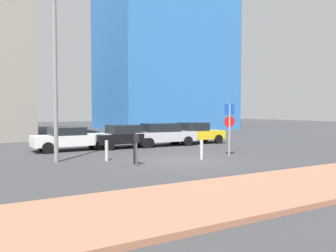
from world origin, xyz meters
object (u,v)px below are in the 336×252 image
(parked_car_white, at_px, (70,138))
(traffic_bollard_far, at_px, (202,150))
(parking_sign_post, at_px, (229,123))
(parked_car_yellow, at_px, (195,133))
(parked_car_black, at_px, (124,136))
(parked_car_silver, at_px, (162,134))
(traffic_bollard_near, at_px, (107,151))
(parking_meter, at_px, (136,146))
(street_lamp, at_px, (55,54))
(traffic_bollard_mid, at_px, (135,154))

(parked_car_white, relative_size, traffic_bollard_far, 4.79)
(parking_sign_post, bearing_deg, traffic_bollard_far, -171.33)
(parked_car_yellow, xyz_separation_m, parking_sign_post, (-2.29, -6.47, 0.95))
(parked_car_black, xyz_separation_m, parked_car_silver, (2.65, -0.16, 0.03))
(traffic_bollard_far, bearing_deg, traffic_bollard_near, 155.47)
(parked_car_white, bearing_deg, parking_meter, -81.83)
(street_lamp, bearing_deg, traffic_bollard_far, -22.92)
(traffic_bollard_near, bearing_deg, parked_car_silver, 40.21)
(parking_meter, xyz_separation_m, street_lamp, (-2.70, 2.88, 4.04))
(parked_car_white, distance_m, parked_car_black, 3.33)
(parked_car_yellow, height_order, parking_meter, parked_car_yellow)
(parked_car_silver, xyz_separation_m, traffic_bollard_far, (-1.41, -6.55, -0.32))
(parked_car_black, height_order, traffic_bollard_far, parked_car_black)
(parking_sign_post, height_order, traffic_bollard_near, parking_sign_post)
(parked_car_yellow, xyz_separation_m, street_lamp, (-10.52, -4.12, 4.15))
(parked_car_white, relative_size, parked_car_yellow, 1.10)
(parked_car_white, xyz_separation_m, parked_car_yellow, (8.83, -0.09, 0.04))
(parked_car_silver, xyz_separation_m, traffic_bollard_mid, (-4.77, -6.24, -0.34))
(traffic_bollard_far, bearing_deg, parked_car_yellow, 57.81)
(traffic_bollard_near, bearing_deg, parking_meter, -75.06)
(parked_car_yellow, bearing_deg, parked_car_silver, -175.65)
(parked_car_yellow, height_order, traffic_bollard_near, parked_car_yellow)
(street_lamp, bearing_deg, parked_car_yellow, 21.39)
(traffic_bollard_far, bearing_deg, street_lamp, 157.08)
(parked_car_white, height_order, traffic_bollard_mid, parked_car_white)
(parking_sign_post, bearing_deg, street_lamp, 164.09)
(parking_sign_post, distance_m, parking_meter, 5.61)
(traffic_bollard_mid, bearing_deg, parked_car_yellow, 40.29)
(traffic_bollard_near, bearing_deg, street_lamp, 160.28)
(street_lamp, bearing_deg, traffic_bollard_near, -19.72)
(parked_car_silver, bearing_deg, traffic_bollard_far, -102.11)
(traffic_bollard_far, bearing_deg, parked_car_black, 100.51)
(parked_car_yellow, bearing_deg, traffic_bollard_far, -122.19)
(parked_car_white, bearing_deg, traffic_bollard_near, -84.79)
(parking_meter, relative_size, street_lamp, 0.16)
(parked_car_black, relative_size, traffic_bollard_near, 4.07)
(parked_car_black, bearing_deg, traffic_bollard_mid, -108.31)
(parked_car_white, bearing_deg, street_lamp, -111.84)
(parked_car_silver, bearing_deg, parked_car_black, 176.65)
(parking_sign_post, bearing_deg, traffic_bollard_mid, 179.91)
(parked_car_black, distance_m, traffic_bollard_mid, 6.74)
(parked_car_yellow, xyz_separation_m, parking_meter, (-7.81, -7.00, 0.11))
(street_lamp, height_order, traffic_bollard_far, street_lamp)
(parked_car_white, height_order, traffic_bollard_far, parked_car_white)
(parked_car_black, distance_m, traffic_bollard_near, 5.62)
(parking_meter, bearing_deg, parked_car_white, 98.17)
(parking_sign_post, xyz_separation_m, traffic_bollard_near, (-6.09, 1.58, -1.23))
(parking_sign_post, bearing_deg, parked_car_yellow, 70.51)
(street_lamp, bearing_deg, traffic_bollard_mid, -38.89)
(parked_car_white, bearing_deg, traffic_bollard_mid, -79.51)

